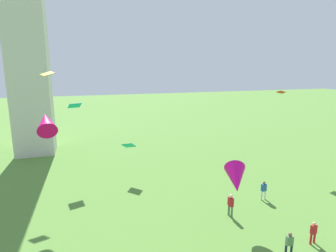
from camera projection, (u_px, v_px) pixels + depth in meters
The scene contains 10 objects.
person_0 at pixel (313, 231), 18.75m from camera, with size 0.49×0.29×1.58m.
person_1 at pixel (264, 189), 25.03m from camera, with size 0.53×0.31×1.73m.
person_3 at pixel (231, 204), 22.21m from camera, with size 0.31×0.57×1.85m.
person_4 at pixel (289, 243), 17.49m from camera, with size 0.49×0.33×1.62m.
kite_flying_0 at pixel (46, 122), 23.10m from camera, with size 2.00×2.94×2.48m.
kite_flying_2 at pixel (236, 179), 20.15m from camera, with size 2.52×3.09×2.44m.
kite_flying_3 at pixel (129, 145), 29.60m from camera, with size 1.52×1.35×0.79m.
kite_flying_4 at pixel (75, 106), 30.03m from camera, with size 1.46×1.14×0.54m.
kite_flying_6 at pixel (281, 92), 33.08m from camera, with size 0.98×0.66×0.45m.
kite_flying_7 at pixel (47, 74), 27.83m from camera, with size 1.45×1.30×0.52m.
Camera 1 is at (-8.97, -1.78, 11.66)m, focal length 30.06 mm.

